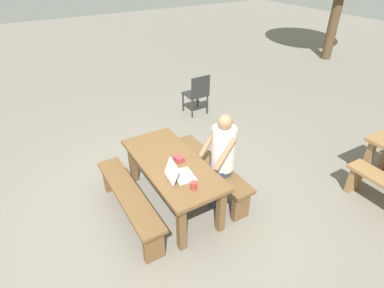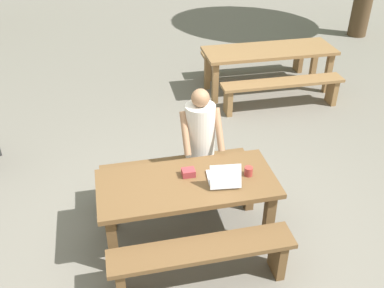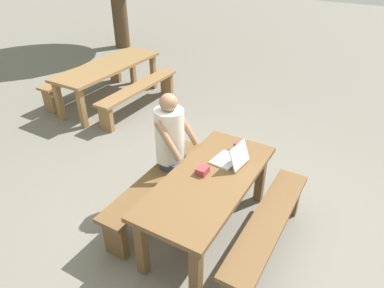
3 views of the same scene
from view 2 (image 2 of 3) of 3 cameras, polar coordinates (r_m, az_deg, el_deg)
name	(u,v)px [view 2 (image 2 of 3)]	position (r m, az deg, el deg)	size (l,w,h in m)	color
ground_plane	(187,236)	(4.58, -0.59, -11.88)	(30.00, 30.00, 0.00)	slate
picnic_table_front	(187,191)	(4.18, -0.64, -6.16)	(1.69, 0.76, 0.70)	brown
bench_near	(202,257)	(3.91, 1.32, -14.58)	(1.63, 0.30, 0.47)	brown
bench_far	(176,173)	(4.82, -2.15, -3.80)	(1.63, 0.30, 0.47)	brown
laptop	(224,177)	(4.09, 4.16, -4.30)	(0.32, 0.34, 0.24)	silver
small_pouch	(188,173)	(4.17, -0.47, -3.75)	(0.12, 0.10, 0.07)	#993338
coffee_mug	(248,171)	(4.20, 7.38, -3.55)	(0.08, 0.08, 0.09)	#99332D
person_seated	(201,138)	(4.59, 1.14, 0.76)	(0.42, 0.41, 1.34)	#333847
picnic_table_mid	(269,55)	(7.24, 10.02, 11.33)	(2.10, 0.74, 0.72)	olive
bench_mid_south	(282,88)	(6.80, 11.70, 7.20)	(1.89, 0.32, 0.46)	olive
bench_mid_north	(255,56)	(7.90, 8.18, 11.29)	(1.89, 0.32, 0.46)	olive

